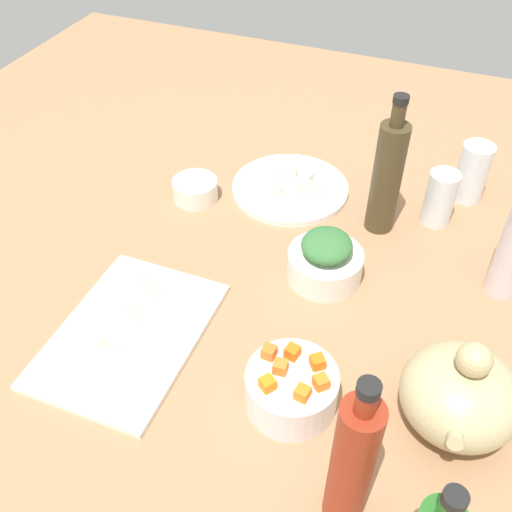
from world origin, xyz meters
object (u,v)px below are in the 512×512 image
(bowl_small_side, at_px, (195,189))
(bottle_0, at_px, (352,463))
(bowl_carrots, at_px, (291,389))
(teapot, at_px, (460,394))
(bottle_2, at_px, (387,176))
(drinking_glass_0, at_px, (472,172))
(plate_tofu, at_px, (290,188))
(cutting_board, at_px, (129,334))
(drinking_glass_1, at_px, (440,198))
(bowl_greens, at_px, (325,265))

(bowl_small_side, height_order, bottle_0, bottle_0)
(bowl_carrots, height_order, teapot, teapot)
(bowl_carrots, height_order, bottle_0, bottle_0)
(bottle_2, height_order, drinking_glass_0, bottle_2)
(plate_tofu, bearing_deg, cutting_board, -13.42)
(bottle_0, height_order, drinking_glass_1, bottle_0)
(cutting_board, xyz_separation_m, teapot, (-0.04, 0.49, 0.05))
(bowl_carrots, distance_m, bowl_small_side, 0.51)
(cutting_board, xyz_separation_m, plate_tofu, (-0.45, 0.11, 0.00))
(cutting_board, height_order, bowl_greens, bowl_greens)
(plate_tofu, relative_size, teapot, 1.34)
(bowl_carrots, bearing_deg, bowl_small_side, -138.93)
(bowl_greens, bearing_deg, bottle_0, 19.82)
(bottle_0, bearing_deg, teapot, 149.03)
(cutting_board, xyz_separation_m, drinking_glass_0, (-0.56, 0.44, 0.05))
(cutting_board, height_order, plate_tofu, plate_tofu)
(bottle_2, distance_m, drinking_glass_0, 0.22)
(cutting_board, xyz_separation_m, bottle_0, (0.14, 0.38, 0.11))
(cutting_board, height_order, bowl_carrots, bowl_carrots)
(drinking_glass_1, bearing_deg, plate_tofu, -87.94)
(bottle_2, bearing_deg, cutting_board, -36.33)
(bowl_greens, height_order, drinking_glass_1, drinking_glass_1)
(cutting_board, height_order, bottle_2, bottle_2)
(plate_tofu, distance_m, bottle_0, 0.66)
(bowl_carrots, distance_m, teapot, 0.22)
(bowl_carrots, xyz_separation_m, drinking_glass_1, (-0.49, 0.12, 0.02))
(bowl_carrots, bearing_deg, bottle_2, 176.30)
(plate_tofu, relative_size, bottle_2, 0.88)
(bowl_small_side, bearing_deg, bottle_0, 41.24)
(bowl_small_side, bearing_deg, plate_tofu, 118.75)
(drinking_glass_0, bearing_deg, bowl_greens, -31.75)
(bowl_small_side, bearing_deg, bottle_2, 97.51)
(plate_tofu, bearing_deg, bottle_0, 24.62)
(teapot, relative_size, drinking_glass_0, 1.47)
(cutting_board, bearing_deg, bottle_0, 69.65)
(cutting_board, height_order, bottle_0, bottle_0)
(drinking_glass_0, height_order, drinking_glass_1, drinking_glass_0)
(teapot, relative_size, bottle_0, 0.68)
(teapot, bearing_deg, bowl_greens, -130.04)
(plate_tofu, relative_size, bottle_0, 0.91)
(cutting_board, distance_m, bowl_greens, 0.34)
(cutting_board, bearing_deg, bowl_small_side, -170.60)
(bowl_greens, xyz_separation_m, bowl_carrots, (0.26, 0.03, 0.01))
(teapot, height_order, drinking_glass_0, teapot)
(bowl_greens, relative_size, teapot, 0.72)
(bowl_small_side, distance_m, bottle_2, 0.38)
(bowl_carrots, bearing_deg, teapot, 104.61)
(cutting_board, distance_m, drinking_glass_0, 0.72)
(plate_tofu, xyz_separation_m, drinking_glass_1, (-0.01, 0.29, 0.05))
(bowl_carrots, xyz_separation_m, bottle_2, (-0.43, 0.03, 0.08))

